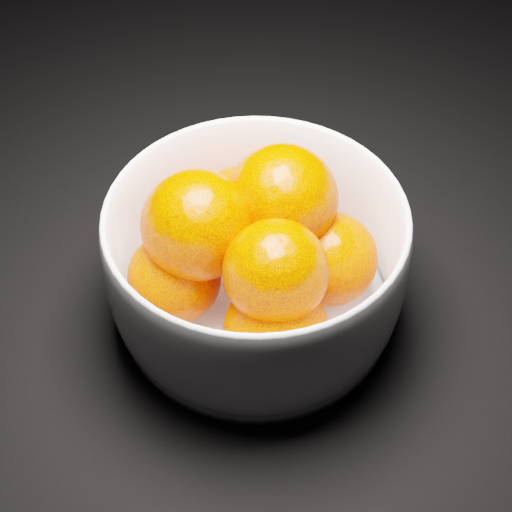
# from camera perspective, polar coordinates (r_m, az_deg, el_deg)

# --- Properties ---
(bowl) EXTENTS (0.23, 0.23, 0.11)m
(bowl) POSITION_cam_1_polar(r_m,az_deg,el_deg) (0.55, 0.00, -0.40)
(bowl) COLOR white
(bowl) RESTS_ON ground
(orange_pile) EXTENTS (0.19, 0.19, 0.13)m
(orange_pile) POSITION_cam_1_polar(r_m,az_deg,el_deg) (0.54, -0.19, 0.71)
(orange_pile) COLOR #FF4000
(orange_pile) RESTS_ON bowl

